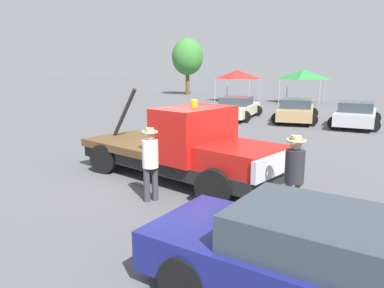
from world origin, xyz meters
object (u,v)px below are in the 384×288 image
object	(u,v)px
foreground_car	(336,268)
parked_car_silver	(356,115)
person_near_truck	(294,172)
canopy_tent_red	(238,74)
tow_truck	(186,149)
tree_center	(187,57)
canopy_tent_green	(303,74)
parked_car_cream	(237,108)
parked_car_tan	(296,110)
person_at_hood	(150,158)

from	to	relation	value
foreground_car	parked_car_silver	distance (m)	16.88
person_near_truck	canopy_tent_red	world-z (taller)	canopy_tent_red
canopy_tent_red	foreground_car	bearing A→B (deg)	-68.91
tow_truck	tree_center	distance (m)	32.80
tow_truck	canopy_tent_green	world-z (taller)	canopy_tent_green
canopy_tent_green	tow_truck	bearing A→B (deg)	-87.88
person_near_truck	parked_car_cream	distance (m)	15.67
foreground_car	parked_car_cream	distance (m)	18.62
foreground_car	parked_car_tan	bearing A→B (deg)	110.12
parked_car_silver	canopy_tent_green	bearing A→B (deg)	22.85
person_near_truck	foreground_car	bearing A→B (deg)	178.92
canopy_tent_red	canopy_tent_green	size ratio (longest dim) A/B	0.96
tow_truck	person_at_hood	distance (m)	1.79
parked_car_tan	canopy_tent_red	world-z (taller)	canopy_tent_red
parked_car_cream	canopy_tent_red	xyz separation A→B (m)	(-3.62, 10.77, 1.80)
parked_car_silver	foreground_car	bearing A→B (deg)	-177.42
person_at_hood	canopy_tent_red	size ratio (longest dim) A/B	0.55
foreground_car	parked_car_cream	size ratio (longest dim) A/B	1.15
parked_car_silver	canopy_tent_red	size ratio (longest dim) A/B	1.40
person_at_hood	tree_center	bearing A→B (deg)	-29.19
person_at_hood	canopy_tent_red	distance (m)	26.24
parked_car_silver	canopy_tent_red	world-z (taller)	canopy_tent_red
person_near_truck	parked_car_tan	bearing A→B (deg)	-11.95
person_at_hood	parked_car_tan	distance (m)	14.84
foreground_car	person_at_hood	world-z (taller)	person_at_hood
canopy_tent_red	tow_truck	bearing A→B (deg)	-74.61
person_at_hood	parked_car_cream	world-z (taller)	person_at_hood
canopy_tent_red	canopy_tent_green	bearing A→B (deg)	8.96
tow_truck	canopy_tent_red	world-z (taller)	canopy_tent_red
person_at_hood	tree_center	size ratio (longest dim) A/B	0.28
tree_center	person_near_truck	bearing A→B (deg)	-60.37
person_near_truck	canopy_tent_red	distance (m)	27.05
person_at_hood	parked_car_silver	bearing A→B (deg)	-69.17
parked_car_silver	canopy_tent_red	bearing A→B (deg)	44.18
parked_car_tan	canopy_tent_green	xyz separation A→B (m)	(-1.56, 11.45, 1.82)
person_near_truck	person_at_hood	distance (m)	3.29
parked_car_silver	tow_truck	bearing A→B (deg)	163.99
canopy_tent_green	person_near_truck	bearing A→B (deg)	-80.98
tree_center	canopy_tent_green	bearing A→B (deg)	-19.79
person_at_hood	parked_car_silver	xyz separation A→B (m)	(3.91, 14.30, -0.39)
foreground_car	tree_center	size ratio (longest dim) A/B	0.89
person_near_truck	person_at_hood	size ratio (longest dim) A/B	1.03
canopy_tent_green	tree_center	xyz separation A→B (m)	(-13.44, 4.84, 1.71)
parked_car_silver	tree_center	bearing A→B (deg)	48.43
person_at_hood	parked_car_tan	world-z (taller)	person_at_hood
person_at_hood	canopy_tent_red	bearing A→B (deg)	-39.63
foreground_car	canopy_tent_green	distance (m)	29.36
canopy_tent_green	tree_center	size ratio (longest dim) A/B	0.54
tow_truck	person_near_truck	bearing A→B (deg)	-10.89
parked_car_silver	person_near_truck	bearing A→B (deg)	178.60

